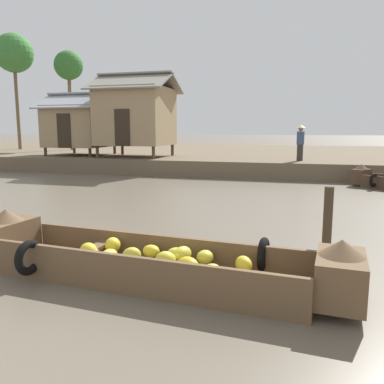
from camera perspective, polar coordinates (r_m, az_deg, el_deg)
The scene contains 9 objects.
ground_plane at distance 10.63m, azimuth -4.47°, elevation -2.99°, with size 300.00×300.00×0.00m, color #665B4C.
riverbank_strip at distance 27.71m, azimuth 8.24°, elevation 5.17°, with size 160.00×20.00×0.76m, color brown.
banana_boat at distance 5.90m, azimuth -6.31°, elevation -9.90°, with size 5.93×1.59×0.89m.
stilt_house_left at distance 23.43m, azimuth -15.83°, elevation 9.26°, with size 3.83×3.73×3.49m.
stilt_house_mid_left at distance 21.34m, azimuth -8.13°, elevation 10.92°, with size 4.15×3.80×4.36m.
palm_tree_mid at distance 32.17m, azimuth -24.36°, elevation 17.72°, with size 2.71×2.71×8.15m.
palm_tree_far at distance 29.84m, azimuth -17.41°, elevation 16.84°, with size 1.97×1.97×6.81m.
vendor_person at distance 19.04m, azimuth 15.40°, elevation 7.16°, with size 0.44×0.44×1.66m.
mooring_post at distance 6.47m, azimuth 18.95°, elevation -5.19°, with size 0.14×0.14×1.35m, color #423323.
Camera 1 is at (3.60, 0.25, 2.21)m, focal length 36.89 mm.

